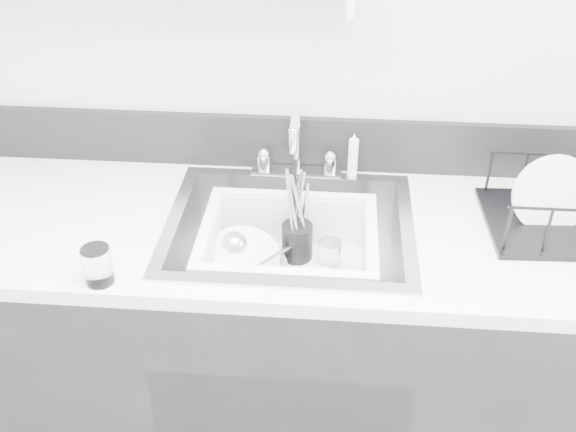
# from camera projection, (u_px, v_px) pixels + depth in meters

# --- Properties ---
(room_shell) EXTENTS (3.50, 3.00, 2.60)m
(room_shell) POSITION_uv_depth(u_px,v_px,m) (224.00, 51.00, 0.65)
(room_shell) COLOR silver
(room_shell) RESTS_ON ground
(counter_run) EXTENTS (3.20, 0.62, 0.92)m
(counter_run) POSITION_uv_depth(u_px,v_px,m) (289.00, 351.00, 2.00)
(counter_run) COLOR black
(counter_run) RESTS_ON ground
(backsplash) EXTENTS (3.20, 0.02, 0.16)m
(backsplash) POSITION_uv_depth(u_px,v_px,m) (298.00, 143.00, 1.95)
(backsplash) COLOR black
(backsplash) RESTS_ON counter_run
(sink) EXTENTS (0.64, 0.52, 0.20)m
(sink) POSITION_uv_depth(u_px,v_px,m) (290.00, 252.00, 1.80)
(sink) COLOR silver
(sink) RESTS_ON counter_run
(faucet) EXTENTS (0.26, 0.18, 0.23)m
(faucet) POSITION_uv_depth(u_px,v_px,m) (297.00, 158.00, 1.91)
(faucet) COLOR silver
(faucet) RESTS_ON counter_run
(side_sprayer) EXTENTS (0.03, 0.03, 0.14)m
(side_sprayer) POSITION_uv_depth(u_px,v_px,m) (353.00, 156.00, 1.91)
(side_sprayer) COLOR white
(side_sprayer) RESTS_ON counter_run
(wash_tub) EXTENTS (0.49, 0.41, 0.18)m
(wash_tub) POSITION_uv_depth(u_px,v_px,m) (289.00, 255.00, 1.77)
(wash_tub) COLOR white
(wash_tub) RESTS_ON sink
(plate_stack) EXTENTS (0.24, 0.24, 0.10)m
(plate_stack) POSITION_uv_depth(u_px,v_px,m) (246.00, 266.00, 1.81)
(plate_stack) COLOR white
(plate_stack) RESTS_ON wash_tub
(utensil_cup) EXTENTS (0.08, 0.08, 0.29)m
(utensil_cup) POSITION_uv_depth(u_px,v_px,m) (297.00, 239.00, 1.85)
(utensil_cup) COLOR black
(utensil_cup) RESTS_ON wash_tub
(ladle) EXTENTS (0.32, 0.24, 0.09)m
(ladle) POSITION_uv_depth(u_px,v_px,m) (258.00, 261.00, 1.80)
(ladle) COLOR silver
(ladle) RESTS_ON wash_tub
(tumbler_in_tub) EXTENTS (0.07, 0.07, 0.09)m
(tumbler_in_tub) POSITION_uv_depth(u_px,v_px,m) (329.00, 256.00, 1.81)
(tumbler_in_tub) COLOR white
(tumbler_in_tub) RESTS_ON wash_tub
(tumbler_counter) EXTENTS (0.07, 0.07, 0.09)m
(tumbler_counter) POSITION_uv_depth(u_px,v_px,m) (98.00, 265.00, 1.53)
(tumbler_counter) COLOR white
(tumbler_counter) RESTS_ON counter_run
(dish_rack) EXTENTS (0.43, 0.33, 0.14)m
(dish_rack) POSITION_uv_depth(u_px,v_px,m) (573.00, 202.00, 1.70)
(dish_rack) COLOR black
(dish_rack) RESTS_ON counter_run
(bowl_small) EXTENTS (0.13, 0.13, 0.03)m
(bowl_small) POSITION_uv_depth(u_px,v_px,m) (319.00, 284.00, 1.76)
(bowl_small) COLOR white
(bowl_small) RESTS_ON wash_tub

